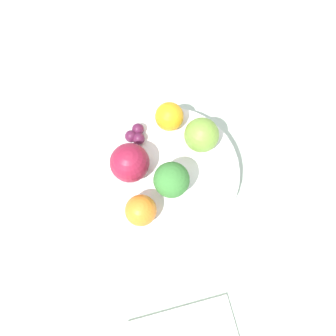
{
  "coord_description": "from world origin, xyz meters",
  "views": [
    {
      "loc": [
        0.03,
        0.16,
        0.53
      ],
      "look_at": [
        0.0,
        0.0,
        0.07
      ],
      "focal_mm": 35.0,
      "sensor_mm": 36.0,
      "label": 1
    }
  ],
  "objects_px": {
    "orange_back": "(169,117)",
    "apple_red": "(130,163)",
    "bowl": "(168,174)",
    "broccoli": "(173,180)",
    "grape_cluster": "(136,135)",
    "apple_green": "(202,135)",
    "orange_front": "(141,210)"
  },
  "relations": [
    {
      "from": "apple_green",
      "to": "orange_front",
      "type": "distance_m",
      "value": 0.14
    },
    {
      "from": "bowl",
      "to": "orange_front",
      "type": "xyz_separation_m",
      "value": [
        0.05,
        0.06,
        0.04
      ]
    },
    {
      "from": "broccoli",
      "to": "apple_red",
      "type": "bearing_deg",
      "value": -34.54
    },
    {
      "from": "grape_cluster",
      "to": "broccoli",
      "type": "bearing_deg",
      "value": 114.94
    },
    {
      "from": "apple_red",
      "to": "orange_back",
      "type": "distance_m",
      "value": 0.1
    },
    {
      "from": "broccoli",
      "to": "orange_back",
      "type": "height_order",
      "value": "broccoli"
    },
    {
      "from": "bowl",
      "to": "orange_front",
      "type": "relative_size",
      "value": 4.9
    },
    {
      "from": "apple_green",
      "to": "grape_cluster",
      "type": "distance_m",
      "value": 0.1
    },
    {
      "from": "broccoli",
      "to": "apple_red",
      "type": "relative_size",
      "value": 1.12
    },
    {
      "from": "apple_red",
      "to": "grape_cluster",
      "type": "distance_m",
      "value": 0.06
    },
    {
      "from": "bowl",
      "to": "grape_cluster",
      "type": "height_order",
      "value": "grape_cluster"
    },
    {
      "from": "bowl",
      "to": "broccoli",
      "type": "xyz_separation_m",
      "value": [
        -0.0,
        0.03,
        0.06
      ]
    },
    {
      "from": "orange_back",
      "to": "apple_red",
      "type": "bearing_deg",
      "value": 44.0
    },
    {
      "from": "bowl",
      "to": "apple_red",
      "type": "height_order",
      "value": "apple_red"
    },
    {
      "from": "bowl",
      "to": "broccoli",
      "type": "relative_size",
      "value": 3.37
    },
    {
      "from": "orange_front",
      "to": "grape_cluster",
      "type": "bearing_deg",
      "value": -94.16
    },
    {
      "from": "orange_front",
      "to": "grape_cluster",
      "type": "relative_size",
      "value": 1.27
    },
    {
      "from": "bowl",
      "to": "broccoli",
      "type": "height_order",
      "value": "broccoli"
    },
    {
      "from": "orange_back",
      "to": "apple_green",
      "type": "bearing_deg",
      "value": 135.55
    },
    {
      "from": "apple_red",
      "to": "grape_cluster",
      "type": "xyz_separation_m",
      "value": [
        -0.01,
        -0.05,
        -0.02
      ]
    },
    {
      "from": "apple_green",
      "to": "grape_cluster",
      "type": "bearing_deg",
      "value": -14.64
    },
    {
      "from": "bowl",
      "to": "apple_red",
      "type": "relative_size",
      "value": 3.79
    },
    {
      "from": "apple_green",
      "to": "orange_front",
      "type": "relative_size",
      "value": 1.18
    },
    {
      "from": "apple_green",
      "to": "orange_front",
      "type": "bearing_deg",
      "value": 42.38
    },
    {
      "from": "apple_green",
      "to": "broccoli",
      "type": "bearing_deg",
      "value": 50.02
    },
    {
      "from": "bowl",
      "to": "apple_green",
      "type": "height_order",
      "value": "apple_green"
    },
    {
      "from": "orange_front",
      "to": "orange_back",
      "type": "relative_size",
      "value": 1.0
    },
    {
      "from": "apple_red",
      "to": "orange_back",
      "type": "bearing_deg",
      "value": -136.0
    },
    {
      "from": "apple_green",
      "to": "bowl",
      "type": "bearing_deg",
      "value": 33.05
    },
    {
      "from": "bowl",
      "to": "orange_back",
      "type": "bearing_deg",
      "value": -101.29
    },
    {
      "from": "bowl",
      "to": "orange_back",
      "type": "xyz_separation_m",
      "value": [
        -0.02,
        -0.08,
        0.04
      ]
    },
    {
      "from": "orange_front",
      "to": "orange_back",
      "type": "xyz_separation_m",
      "value": [
        -0.06,
        -0.14,
        -0.0
      ]
    }
  ]
}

